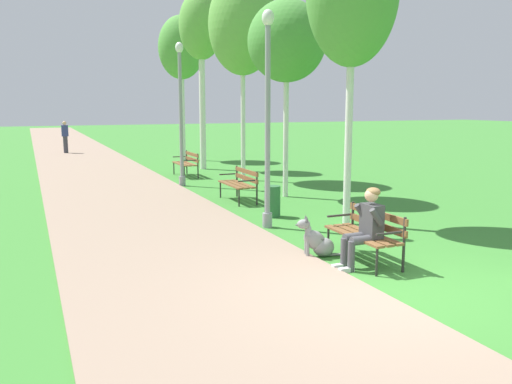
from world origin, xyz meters
The scene contains 15 objects.
ground_plane centered at (0.00, 0.00, 0.00)m, with size 120.00×120.00×0.00m, color #3D8433.
paved_path centered at (-2.12, 24.00, 0.02)m, with size 3.96×60.00×0.04m, color gray.
park_bench_near centered at (0.55, 1.40, 0.51)m, with size 0.55×1.50×0.85m.
park_bench_mid centered at (0.65, 7.21, 0.51)m, with size 0.55×1.50×0.85m.
park_bench_far centered at (0.71, 12.40, 0.51)m, with size 0.55×1.50×0.85m.
person_seated_on_near_bench centered at (0.34, 1.15, 0.68)m, with size 0.74×0.49×1.25m.
dog_grey centered at (-0.05, 1.95, 0.26)m, with size 0.81×0.40×0.71m.
lamp_post_near centered at (0.07, 4.22, 2.23)m, with size 0.24×0.24×4.31m.
lamp_post_mid centered at (-0.03, 10.36, 2.23)m, with size 0.24×0.24×4.32m.
birch_tree_third centered at (2.04, 7.36, 4.11)m, with size 2.04×2.14×5.19m.
birch_tree_fourth centered at (2.18, 10.80, 4.99)m, with size 2.18×2.33×6.60m.
birch_tree_fifth centered at (1.87, 14.21, 5.30)m, with size 1.66×1.68×6.67m.
birch_tree_sixth centered at (2.11, 17.89, 4.91)m, with size 2.03×1.98×6.33m.
litter_bin centered at (0.61, 5.12, 0.35)m, with size 0.36×0.36×0.70m, color #2D6638.
pedestrian_distant centered at (-2.60, 23.11, 0.84)m, with size 0.32×0.22×1.65m.
Camera 1 is at (-4.35, -5.51, 2.51)m, focal length 37.34 mm.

